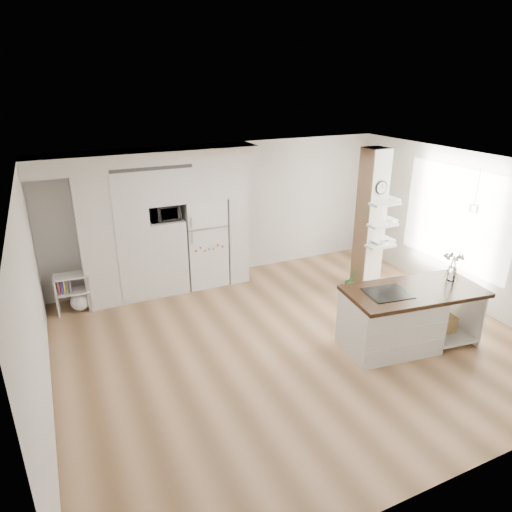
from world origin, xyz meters
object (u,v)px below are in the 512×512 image
at_px(refrigerator, 204,241).
at_px(bookshelf, 76,295).
at_px(kitchen_island, 397,318).
at_px(floor_plant_a, 351,280).

height_order(refrigerator, bookshelf, refrigerator).
xyz_separation_m(refrigerator, kitchen_island, (1.88, -3.46, -0.39)).
bearing_deg(floor_plant_a, bookshelf, 164.33).
xyz_separation_m(bookshelf, floor_plant_a, (4.87, -1.37, -0.09)).
bearing_deg(kitchen_island, floor_plant_a, 81.41).
height_order(kitchen_island, floor_plant_a, kitchen_island).
distance_m(bookshelf, floor_plant_a, 5.06).
bearing_deg(refrigerator, kitchen_island, -61.48).
distance_m(kitchen_island, floor_plant_a, 2.00).
bearing_deg(floor_plant_a, refrigerator, 147.37).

